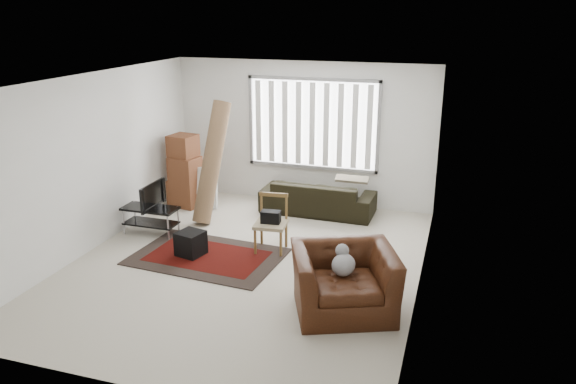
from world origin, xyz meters
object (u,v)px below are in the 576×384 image
at_px(armchair, 344,277).
at_px(sofa, 318,192).
at_px(side_chair, 271,221).
at_px(tv_stand, 151,215).
at_px(moving_boxes, 185,173).

bearing_deg(armchair, sofa, 87.46).
relative_size(sofa, side_chair, 2.33).
distance_m(tv_stand, armchair, 3.91).
height_order(moving_boxes, armchair, moving_boxes).
bearing_deg(sofa, side_chair, 83.33).
distance_m(sofa, armchair, 3.54).
height_order(sofa, armchair, armchair).
distance_m(moving_boxes, sofa, 2.54).
distance_m(tv_stand, side_chair, 2.15).
xyz_separation_m(tv_stand, moving_boxes, (-0.10, 1.46, 0.30)).
relative_size(tv_stand, side_chair, 1.04).
xyz_separation_m(moving_boxes, sofa, (2.51, 0.36, -0.24)).
bearing_deg(moving_boxes, tv_stand, -86.02).
relative_size(tv_stand, sofa, 0.45).
xyz_separation_m(side_chair, armchair, (1.46, -1.46, -0.03)).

